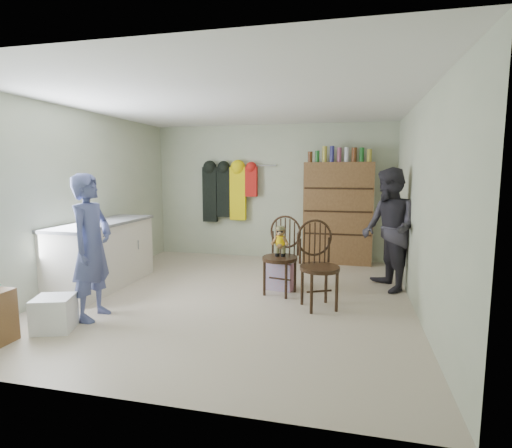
% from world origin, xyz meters
% --- Properties ---
extents(ground_plane, '(5.00, 5.00, 0.00)m').
position_xyz_m(ground_plane, '(0.00, 0.00, 0.00)').
color(ground_plane, beige).
rests_on(ground_plane, ground).
extents(room_walls, '(5.00, 5.00, 5.00)m').
position_xyz_m(room_walls, '(0.00, 0.53, 1.58)').
color(room_walls, '#B9C0A0').
rests_on(room_walls, ground).
extents(counter, '(0.64, 1.86, 0.94)m').
position_xyz_m(counter, '(-1.95, 0.00, 0.47)').
color(counter, silver).
rests_on(counter, ground).
extents(plastic_tub, '(0.47, 0.46, 0.36)m').
position_xyz_m(plastic_tub, '(-1.50, -1.52, 0.18)').
color(plastic_tub, white).
rests_on(plastic_tub, ground).
extents(chair_front, '(0.56, 0.56, 1.05)m').
position_xyz_m(chair_front, '(0.58, 0.30, 0.60)').
color(chair_front, '#311E11').
rests_on(chair_front, ground).
extents(chair_far, '(0.63, 0.63, 1.06)m').
position_xyz_m(chair_far, '(1.10, -0.14, 0.57)').
color(chair_far, '#311E11').
rests_on(chair_far, ground).
extents(striped_bag, '(0.41, 0.34, 0.38)m').
position_xyz_m(striped_bag, '(0.54, 0.48, 0.19)').
color(striped_bag, pink).
rests_on(striped_bag, ground).
extents(person_left, '(0.40, 0.60, 1.63)m').
position_xyz_m(person_left, '(-1.32, -1.10, 0.81)').
color(person_left, '#4A5389').
rests_on(person_left, ground).
extents(person_right, '(0.87, 0.99, 1.70)m').
position_xyz_m(person_right, '(1.99, 0.78, 0.85)').
color(person_right, '#2D2B33').
rests_on(person_right, ground).
extents(dresser, '(1.20, 0.39, 2.07)m').
position_xyz_m(dresser, '(1.25, 2.30, 0.92)').
color(dresser, brown).
rests_on(dresser, ground).
extents(coat_rack, '(1.42, 0.12, 1.09)m').
position_xyz_m(coat_rack, '(-0.83, 2.38, 1.25)').
color(coat_rack, '#99999E').
rests_on(coat_rack, ground).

